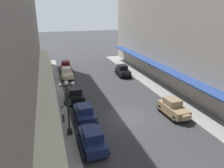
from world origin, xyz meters
TOP-DOWN VIEW (x-y plane):
  - ground_plane at (0.00, 0.00)m, footprint 200.00×200.00m
  - sidewalk_left at (-7.50, 0.00)m, footprint 3.00×60.00m
  - sidewalk_right at (7.50, 0.00)m, footprint 3.00×60.00m
  - building_row_right at (10.23, 0.00)m, footprint 4.30×60.00m
  - parked_car_0 at (4.81, -0.87)m, footprint 2.28×4.31m
  - parked_car_1 at (4.67, 14.58)m, footprint 2.27×4.31m
  - parked_car_2 at (-4.85, -4.02)m, footprint 2.21×4.29m
  - parked_car_3 at (-4.82, 15.84)m, footprint 2.22×4.29m
  - parked_car_4 at (-4.51, 20.88)m, footprint 2.29×4.31m
  - parked_car_5 at (-4.85, 6.05)m, footprint 2.30×4.31m
  - parked_car_6 at (-4.61, 0.78)m, footprint 2.22×4.29m
  - lamp_post_with_clock at (-6.40, -1.54)m, footprint 1.42×0.44m
  - fire_hydrant at (6.35, 0.04)m, footprint 0.24×0.24m
  - pedestrian_0 at (-6.75, 0.95)m, footprint 0.36×0.28m
  - pedestrian_1 at (-7.65, 2.53)m, footprint 0.36×0.28m

SIDE VIEW (x-z plane):
  - ground_plane at x=0.00m, z-range 0.00..0.00m
  - sidewalk_left at x=-7.50m, z-range 0.00..0.15m
  - sidewalk_right at x=7.50m, z-range 0.00..0.15m
  - fire_hydrant at x=6.35m, z-range 0.15..0.97m
  - parked_car_0 at x=4.81m, z-range 0.02..1.86m
  - parked_car_1 at x=4.67m, z-range 0.02..1.86m
  - parked_car_2 at x=-4.85m, z-range 0.02..1.86m
  - parked_car_3 at x=-4.82m, z-range 0.02..1.86m
  - parked_car_4 at x=-4.51m, z-range 0.02..1.86m
  - parked_car_5 at x=-4.85m, z-range 0.02..1.86m
  - parked_car_6 at x=-4.61m, z-range 0.02..1.86m
  - pedestrian_0 at x=-6.75m, z-range 0.18..1.85m
  - pedestrian_1 at x=-7.65m, z-range 0.18..1.85m
  - lamp_post_with_clock at x=-6.40m, z-range 0.41..5.57m
  - building_row_right at x=10.23m, z-range 0.00..18.58m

